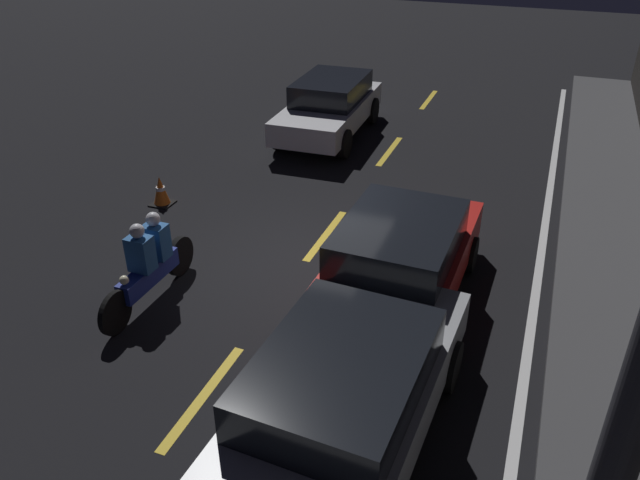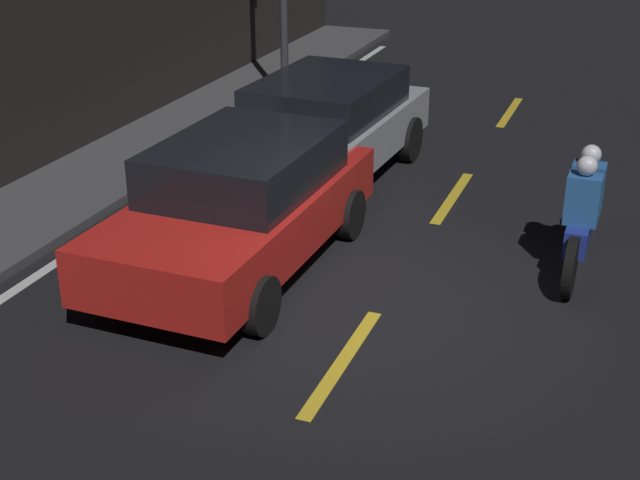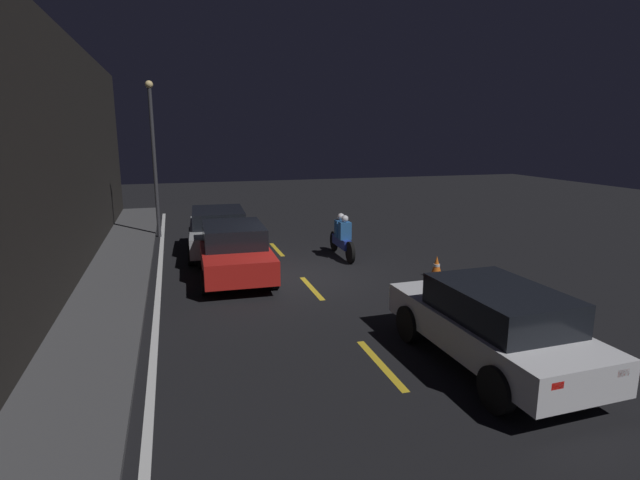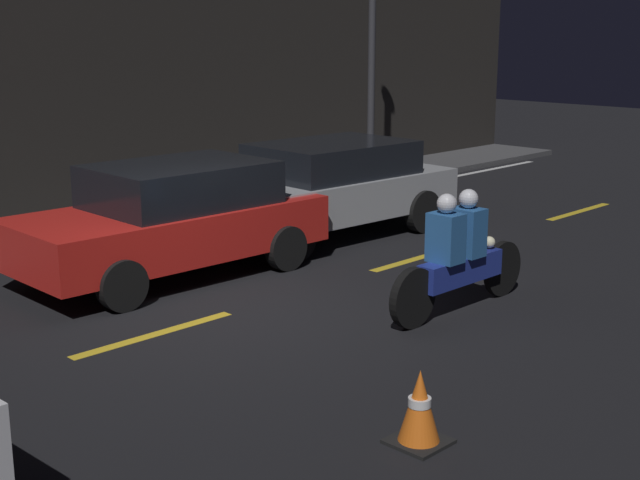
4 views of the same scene
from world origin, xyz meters
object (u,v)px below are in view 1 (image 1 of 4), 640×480
sedan_white (330,105)px  hatchback_silver (346,391)px  taxi_red (400,258)px  traffic_cone_near (161,191)px  motorcycle (149,263)px

sedan_white → hatchback_silver: sedan_white is taller
hatchback_silver → taxi_red: bearing=5.7°
traffic_cone_near → motorcycle: bearing=31.2°
sedan_white → hatchback_silver: (9.63, 3.70, -0.00)m
taxi_red → motorcycle: (1.31, -3.58, -0.11)m
sedan_white → traffic_cone_near: sedan_white is taller
traffic_cone_near → sedan_white: bearing=160.4°
hatchback_silver → motorcycle: (-1.69, -3.74, -0.12)m
sedan_white → motorcycle: (7.94, -0.03, -0.13)m
hatchback_silver → traffic_cone_near: 7.18m
hatchback_silver → traffic_cone_near: bearing=53.0°
sedan_white → taxi_red: size_ratio=1.05×
sedan_white → motorcycle: size_ratio=1.82×
motorcycle → taxi_red: bearing=110.8°
sedan_white → motorcycle: bearing=-2.2°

